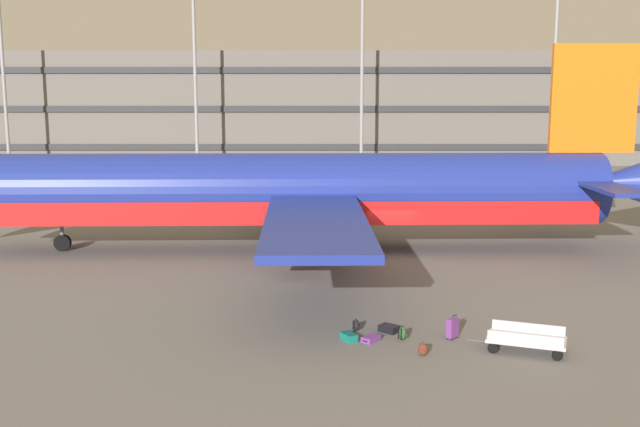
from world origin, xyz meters
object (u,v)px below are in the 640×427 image
at_px(backpack_scuffed, 424,350).
at_px(backpack_black, 404,333).
at_px(backpack_silver, 357,325).
at_px(suitcase_purple, 453,328).
at_px(suitcase_orange, 350,337).
at_px(suitcase_large, 390,329).
at_px(airliner, 303,192).
at_px(suitcase_teal, 372,339).
at_px(baggage_cart, 527,340).

relative_size(backpack_scuffed, backpack_black, 0.90).
bearing_deg(backpack_scuffed, backpack_silver, 128.37).
xyz_separation_m(suitcase_purple, suitcase_orange, (-3.72, -0.24, -0.26)).
xyz_separation_m(suitcase_large, backpack_scuffed, (0.91, -2.49, 0.08)).
bearing_deg(airliner, backpack_silver, -80.61).
relative_size(airliner, suitcase_purple, 45.12).
xyz_separation_m(suitcase_teal, backpack_black, (1.15, 0.19, 0.13)).
distance_m(suitcase_orange, suitcase_teal, 0.79).
bearing_deg(baggage_cart, backpack_black, 163.49).
bearing_deg(backpack_scuffed, suitcase_large, 110.03).
xyz_separation_m(suitcase_large, backpack_silver, (-1.19, 0.15, 0.08)).
height_order(suitcase_purple, suitcase_orange, suitcase_purple).
bearing_deg(baggage_cart, backpack_silver, 158.69).
bearing_deg(suitcase_orange, backpack_scuffed, -32.52).
bearing_deg(suitcase_purple, backpack_black, -175.54).
bearing_deg(airliner, backpack_scuffed, -75.19).
height_order(backpack_scuffed, backpack_silver, backpack_scuffed).
distance_m(suitcase_teal, baggage_cart, 5.32).
bearing_deg(airliner, baggage_cart, -63.86).
relative_size(suitcase_purple, baggage_cart, 0.27).
height_order(backpack_silver, backpack_black, backpack_black).
bearing_deg(backpack_black, baggage_cart, -16.51).
distance_m(suitcase_teal, backpack_silver, 1.29).
height_order(suitcase_large, baggage_cart, baggage_cart).
xyz_separation_m(suitcase_purple, backpack_black, (-1.79, -0.14, -0.16)).
distance_m(suitcase_orange, backpack_silver, 1.15).
height_order(airliner, baggage_cart, airliner).
distance_m(airliner, suitcase_teal, 15.84).
distance_m(airliner, suitcase_purple, 16.25).
distance_m(backpack_silver, baggage_cart, 6.09).
bearing_deg(suitcase_purple, backpack_scuffed, -126.19).
xyz_separation_m(backpack_scuffed, baggage_cart, (3.58, 0.43, 0.22)).
bearing_deg(backpack_black, suitcase_purple, 4.46).
bearing_deg(airliner, suitcase_large, -76.13).
relative_size(suitcase_orange, backpack_silver, 1.55).
relative_size(suitcase_large, backpack_silver, 1.71).
relative_size(suitcase_orange, backpack_black, 1.38).
relative_size(suitcase_purple, backpack_black, 1.65).
relative_size(suitcase_purple, suitcase_large, 1.08).
distance_m(backpack_silver, backpack_black, 1.89).
bearing_deg(suitcase_large, backpack_black, -63.92).
bearing_deg(suitcase_large, backpack_scuffed, -69.97).
relative_size(suitcase_large, baggage_cart, 0.25).
relative_size(suitcase_orange, backpack_scuffed, 1.53).
xyz_separation_m(suitcase_large, suitcase_teal, (-0.73, -1.05, -0.03)).
bearing_deg(suitcase_large, baggage_cart, -24.66).
height_order(suitcase_large, backpack_scuffed, backpack_scuffed).
relative_size(suitcase_purple, backpack_scuffed, 1.84).
distance_m(suitcase_orange, baggage_cart, 6.10).
distance_m(airliner, baggage_cart, 18.36).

